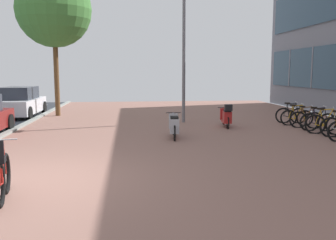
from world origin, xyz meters
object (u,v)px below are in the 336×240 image
bicycle_rack_07 (297,117)px  lamp_post (184,47)px  bicycle_rack_06 (306,120)px  scooter_near (227,116)px  parked_car_far (20,102)px  scooter_mid (174,126)px  bicycle_rack_05 (318,122)px  bicycle_rack_08 (291,115)px  bicycle_rack_04 (326,124)px  street_tree (54,10)px  bicycle_foreground (0,177)px

bicycle_rack_07 → lamp_post: bearing=161.7°
bicycle_rack_06 → bicycle_rack_07: bicycle_rack_06 is taller
scooter_near → parked_car_far: 10.45m
bicycle_rack_07 → scooter_near: bearing=-177.0°
scooter_near → scooter_mid: (-2.40, -2.18, -0.03)m
bicycle_rack_06 → scooter_near: bearing=169.7°
bicycle_rack_05 → bicycle_rack_08: bearing=91.8°
lamp_post → bicycle_rack_07: bearing=-18.3°
bicycle_rack_05 → parked_car_far: bearing=154.2°
bicycle_rack_04 → scooter_mid: bicycle_rack_04 is taller
bicycle_rack_05 → street_tree: (-10.65, 6.04, 4.88)m
bicycle_rack_06 → bicycle_rack_07: size_ratio=0.93×
bicycle_foreground → bicycle_rack_05: size_ratio=1.11×
bicycle_rack_04 → bicycle_rack_06: 1.44m
bicycle_rack_05 → street_tree: bearing=150.4°
lamp_post → bicycle_rack_04: bearing=-38.7°
bicycle_foreground → scooter_near: 9.85m
parked_car_far → lamp_post: size_ratio=0.68×
bicycle_rack_06 → bicycle_rack_08: 1.44m
bicycle_rack_05 → street_tree: 13.19m
parked_car_far → lamp_post: lamp_post is taller
bicycle_rack_05 → lamp_post: bearing=147.9°
bicycle_rack_04 → scooter_near: (-3.06, 2.00, 0.09)m
parked_car_far → street_tree: street_tree is taller
bicycle_foreground → scooter_near: size_ratio=0.85×
bicycle_rack_04 → scooter_mid: 5.46m
scooter_mid → parked_car_far: bearing=134.9°
bicycle_foreground → bicycle_rack_07: size_ratio=1.13×
bicycle_foreground → street_tree: bearing=96.2°
scooter_near → bicycle_rack_04: bearing=-33.1°
bicycle_foreground → lamp_post: size_ratio=0.25×
bicycle_rack_04 → bicycle_rack_08: bicycle_rack_04 is taller
bicycle_rack_08 → lamp_post: size_ratio=0.22×
lamp_post → scooter_mid: bearing=-103.3°
bicycle_foreground → parked_car_far: (-3.18, 12.47, 0.28)m
scooter_mid → bicycle_rack_05: bearing=9.2°
bicycle_rack_08 → bicycle_rack_06: bearing=-91.4°
bicycle_rack_04 → bicycle_rack_05: size_ratio=0.99×
bicycle_rack_04 → lamp_post: 6.53m
bicycle_rack_07 → bicycle_foreground: bearing=-139.3°
bicycle_rack_05 → scooter_near: scooter_near is taller
bicycle_rack_06 → lamp_post: bearing=154.2°
scooter_mid → lamp_post: lamp_post is taller
bicycle_rack_05 → bicycle_rack_08: (-0.07, 2.16, -0.00)m
bicycle_rack_04 → parked_car_far: (-12.37, 6.75, 0.34)m
bicycle_rack_07 → parked_car_far: bearing=159.6°
bicycle_rack_08 → parked_car_far: parked_car_far is taller
bicycle_rack_05 → scooter_near: 3.43m
parked_car_far → lamp_post: bearing=-21.7°
scooter_near → bicycle_rack_07: bearing=3.0°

